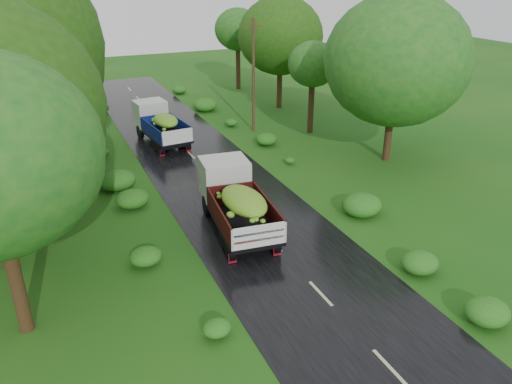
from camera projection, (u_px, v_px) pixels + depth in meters
ground at (390, 368)px, 14.80m from camera, size 120.00×120.00×0.00m
road at (307, 279)px, 18.95m from camera, size 6.50×80.00×0.02m
road_lines at (295, 266)px, 19.78m from camera, size 0.12×69.60×0.00m
truck_near at (235, 198)px, 22.09m from camera, size 2.85×6.44×2.63m
truck_far at (159, 122)px, 33.06m from camera, size 2.67×6.04×2.46m
utility_pole at (253, 75)px, 34.34m from camera, size 1.36×0.21×7.78m
trees_right at (314, 47)px, 35.21m from camera, size 4.90×25.13×7.81m
shrubs at (224, 184)px, 26.30m from camera, size 11.90×44.00×0.70m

